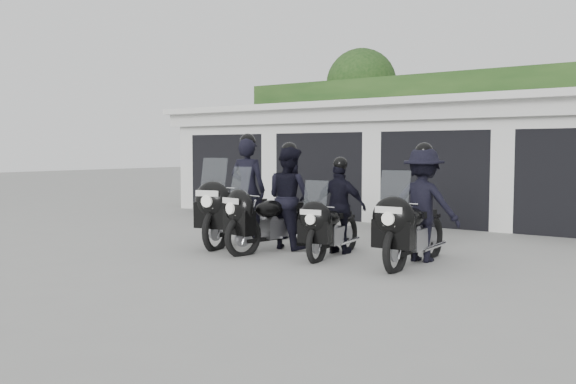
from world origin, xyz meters
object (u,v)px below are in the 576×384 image
Objects in this scene: police_bike_a at (239,199)px; police_bike_c at (336,212)px; police_bike_d at (419,210)px; police_bike_b at (281,203)px.

police_bike_c is at bearing -10.36° from police_bike_a.
police_bike_a is at bearing -179.54° from police_bike_d.
police_bike_a is at bearing -175.22° from police_bike_b.
police_bike_c is (2.13, -0.02, -0.13)m from police_bike_a.
police_bike_a reaches higher than police_bike_d.
police_bike_a is 3.56m from police_bike_d.
police_bike_b is (1.07, -0.13, -0.02)m from police_bike_a.
police_bike_b reaches higher than police_bike_d.
police_bike_c is 1.43m from police_bike_d.
police_bike_d is (1.42, 0.13, 0.11)m from police_bike_c.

